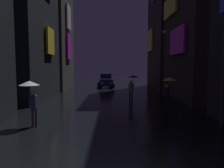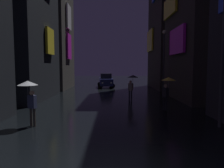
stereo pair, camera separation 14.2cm
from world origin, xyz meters
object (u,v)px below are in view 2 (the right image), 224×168
pedestrian_near_crossing_yellow (168,84)px  car_distant (107,81)px  streetlamp_right_far (165,56)px  pedestrian_foreground_left_clear (30,91)px  pedestrian_foreground_right_black (133,81)px  streetlamp_right_near (224,44)px

pedestrian_near_crossing_yellow → car_distant: bearing=106.2°
streetlamp_right_far → pedestrian_foreground_left_clear: bearing=-131.1°
pedestrian_foreground_right_black → streetlamp_right_near: 8.13m
car_distant → streetlamp_right_near: bearing=-72.5°
pedestrian_foreground_left_clear → streetlamp_right_far: size_ratio=0.34×
car_distant → streetlamp_right_near: 19.42m
streetlamp_right_near → streetlamp_right_far: bearing=90.0°
pedestrian_foreground_right_black → streetlamp_right_far: size_ratio=0.34×
pedestrian_near_crossing_yellow → car_distant: (-4.32, 14.83, -0.74)m
pedestrian_foreground_right_black → streetlamp_right_near: streetlamp_right_near is taller
car_distant → streetlamp_right_far: bearing=-54.8°
pedestrian_near_crossing_yellow → pedestrian_foreground_right_black: (-1.85, 3.63, 0.00)m
pedestrian_near_crossing_yellow → pedestrian_foreground_left_clear: same height
pedestrian_near_crossing_yellow → pedestrian_foreground_left_clear: size_ratio=1.00×
car_distant → streetlamp_right_far: streetlamp_right_far is taller
pedestrian_near_crossing_yellow → pedestrian_foreground_right_black: same height
car_distant → streetlamp_right_near: (5.78, -18.32, 2.82)m
pedestrian_foreground_right_black → streetlamp_right_far: (3.31, 3.01, 2.17)m
pedestrian_foreground_left_clear → pedestrian_foreground_right_black: bearing=52.2°
car_distant → streetlamp_right_near: size_ratio=0.70×
pedestrian_foreground_left_clear → streetlamp_right_near: size_ratio=0.35×
pedestrian_near_crossing_yellow → streetlamp_right_near: 4.32m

